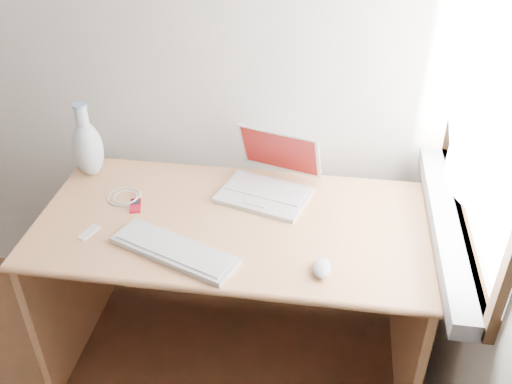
# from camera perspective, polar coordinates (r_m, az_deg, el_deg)

# --- Properties ---
(back_wall) EXTENTS (3.50, 0.04, 2.60)m
(back_wall) POSITION_cam_1_polar(r_m,az_deg,el_deg) (2.48, -24.25, 16.58)
(back_wall) COLOR silver
(back_wall) RESTS_ON floor
(window) EXTENTS (0.11, 0.99, 1.10)m
(window) POSITION_cam_1_polar(r_m,az_deg,el_deg) (1.76, 22.27, 9.71)
(window) COLOR silver
(window) RESTS_ON right_wall
(desk) EXTENTS (1.37, 0.68, 0.72)m
(desk) POSITION_cam_1_polar(r_m,az_deg,el_deg) (2.20, -1.90, -5.86)
(desk) COLOR tan
(desk) RESTS_ON floor
(laptop) EXTENTS (0.37, 0.35, 0.22)m
(laptop) POSITION_cam_1_polar(r_m,az_deg,el_deg) (2.13, 0.96, 1.28)
(laptop) COLOR silver
(laptop) RESTS_ON desk
(external_keyboard) EXTENTS (0.45, 0.28, 0.02)m
(external_keyboard) POSITION_cam_1_polar(r_m,az_deg,el_deg) (1.88, -8.17, -5.78)
(external_keyboard) COLOR silver
(external_keyboard) RESTS_ON desk
(mouse) EXTENTS (0.06, 0.10, 0.03)m
(mouse) POSITION_cam_1_polar(r_m,az_deg,el_deg) (1.80, 6.61, -7.55)
(mouse) COLOR silver
(mouse) RESTS_ON desk
(ipod) EXTENTS (0.06, 0.09, 0.01)m
(ipod) POSITION_cam_1_polar(r_m,az_deg,el_deg) (2.12, -11.95, -1.34)
(ipod) COLOR red
(ipod) RESTS_ON desk
(cable_coil) EXTENTS (0.13, 0.13, 0.01)m
(cable_coil) POSITION_cam_1_polar(r_m,az_deg,el_deg) (2.18, -13.05, -0.46)
(cable_coil) COLOR silver
(cable_coil) RESTS_ON desk
(remote) EXTENTS (0.06, 0.09, 0.01)m
(remote) POSITION_cam_1_polar(r_m,az_deg,el_deg) (2.03, -16.37, -3.90)
(remote) COLOR silver
(remote) RESTS_ON desk
(vase) EXTENTS (0.12, 0.12, 0.30)m
(vase) POSITION_cam_1_polar(r_m,az_deg,el_deg) (2.29, -16.52, 4.35)
(vase) COLOR silver
(vase) RESTS_ON desk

